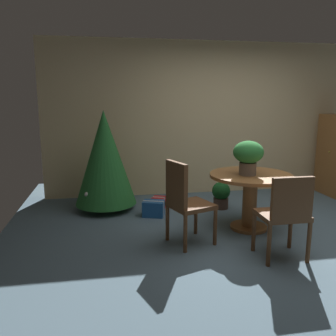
% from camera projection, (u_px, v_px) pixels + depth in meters
% --- Properties ---
extents(ground_plane, '(6.60, 6.60, 0.00)m').
position_uv_depth(ground_plane, '(272.00, 237.00, 4.25)').
color(ground_plane, slate).
extents(back_wall_panel, '(6.00, 0.10, 2.60)m').
position_uv_depth(back_wall_panel, '(219.00, 119.00, 6.12)').
color(back_wall_panel, beige).
rests_on(back_wall_panel, ground_plane).
extents(round_dining_table, '(1.03, 1.03, 0.72)m').
position_uv_depth(round_dining_table, '(250.00, 189.00, 4.44)').
color(round_dining_table, brown).
rests_on(round_dining_table, ground_plane).
extents(flower_vase, '(0.37, 0.37, 0.42)m').
position_uv_depth(flower_vase, '(248.00, 154.00, 4.31)').
color(flower_vase, '#665B51').
rests_on(flower_vase, round_dining_table).
extents(wooden_chair_near, '(0.48, 0.41, 0.91)m').
position_uv_depth(wooden_chair_near, '(286.00, 212.00, 3.56)').
color(wooden_chair_near, brown).
rests_on(wooden_chair_near, ground_plane).
extents(wooden_chair_left_near, '(0.57, 0.56, 0.97)m').
position_uv_depth(wooden_chair_left_near, '(185.00, 199.00, 3.95)').
color(wooden_chair_left_near, brown).
rests_on(wooden_chair_left_near, ground_plane).
extents(holiday_tree, '(0.90, 0.90, 1.49)m').
position_uv_depth(holiday_tree, '(105.00, 158.00, 5.16)').
color(holiday_tree, brown).
rests_on(holiday_tree, ground_plane).
extents(gift_box_red, '(0.25, 0.25, 0.19)m').
position_uv_depth(gift_box_red, '(159.00, 203.00, 5.31)').
color(gift_box_red, red).
rests_on(gift_box_red, ground_plane).
extents(gift_box_blue, '(0.35, 0.29, 0.22)m').
position_uv_depth(gift_box_blue, '(153.00, 208.00, 4.99)').
color(gift_box_blue, '#1E569E').
rests_on(gift_box_blue, ground_plane).
extents(potted_plant, '(0.27, 0.27, 0.41)m').
position_uv_depth(potted_plant, '(221.00, 194.00, 5.32)').
color(potted_plant, '#4C382D').
rests_on(potted_plant, ground_plane).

